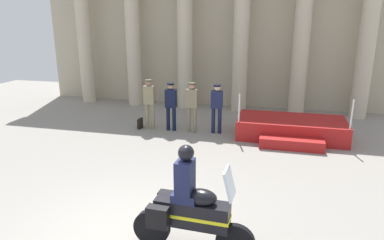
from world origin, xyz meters
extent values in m
plane|color=gray|center=(0.00, 0.00, 0.00)|extent=(28.00, 28.00, 0.00)
cube|color=#B6AB91|center=(-0.28, 10.56, 3.54)|extent=(16.14, 0.30, 7.08)
cylinder|color=beige|center=(-6.21, 9.64, 2.98)|extent=(0.64, 0.64, 5.97)
cylinder|color=beige|center=(-3.84, 9.64, 2.98)|extent=(0.64, 0.64, 5.97)
cylinder|color=beige|center=(-1.47, 9.64, 2.98)|extent=(0.64, 0.64, 5.97)
cylinder|color=beige|center=(0.91, 9.64, 2.98)|extent=(0.64, 0.64, 5.97)
cylinder|color=beige|center=(3.28, 9.64, 2.98)|extent=(0.64, 0.64, 5.97)
cylinder|color=beige|center=(5.66, 9.64, 2.98)|extent=(0.64, 0.64, 5.97)
cube|color=#A51919|center=(3.00, 6.47, 0.32)|extent=(3.46, 1.74, 0.64)
cube|color=#A51919|center=(3.00, 5.35, 0.16)|extent=(1.90, 0.50, 0.32)
cylinder|color=silver|center=(1.35, 5.68, 1.09)|extent=(0.05, 0.05, 0.90)
cylinder|color=silver|center=(4.65, 5.68, 1.09)|extent=(0.05, 0.05, 0.90)
cylinder|color=#847A5B|center=(-1.97, 6.22, 0.46)|extent=(0.13, 0.13, 0.91)
cylinder|color=#847A5B|center=(-1.75, 6.22, 0.46)|extent=(0.13, 0.13, 0.91)
cube|color=#847A5B|center=(-1.86, 6.22, 1.24)|extent=(0.39, 0.24, 0.65)
sphere|color=#997056|center=(-1.86, 6.22, 1.67)|extent=(0.21, 0.21, 0.21)
cylinder|color=#4F4937|center=(-1.86, 6.22, 1.74)|extent=(0.24, 0.24, 0.06)
cylinder|color=black|center=(-1.18, 6.22, 0.42)|extent=(0.13, 0.13, 0.84)
cylinder|color=black|center=(-0.96, 6.22, 0.42)|extent=(0.13, 0.13, 0.84)
cube|color=black|center=(-1.07, 6.22, 1.16)|extent=(0.39, 0.24, 0.64)
sphere|color=tan|center=(-1.07, 6.22, 1.58)|extent=(0.21, 0.21, 0.21)
cylinder|color=black|center=(-1.07, 6.22, 1.66)|extent=(0.24, 0.24, 0.06)
cylinder|color=#7A7056|center=(-0.42, 6.21, 0.44)|extent=(0.13, 0.13, 0.87)
cylinder|color=#7A7056|center=(-0.20, 6.21, 0.44)|extent=(0.13, 0.13, 0.87)
cube|color=#7A7056|center=(-0.31, 6.21, 1.20)|extent=(0.39, 0.24, 0.65)
sphere|color=tan|center=(-0.31, 6.21, 1.63)|extent=(0.21, 0.21, 0.21)
cylinder|color=#494334|center=(-0.31, 6.21, 1.70)|extent=(0.24, 0.24, 0.06)
cylinder|color=#191E42|center=(0.42, 6.31, 0.44)|extent=(0.13, 0.13, 0.88)
cylinder|color=#191E42|center=(0.64, 6.31, 0.44)|extent=(0.13, 0.13, 0.88)
cube|color=#191E42|center=(0.53, 6.31, 1.18)|extent=(0.39, 0.24, 0.60)
sphere|color=beige|center=(0.53, 6.31, 1.58)|extent=(0.21, 0.21, 0.21)
cylinder|color=black|center=(0.53, 6.31, 1.66)|extent=(0.24, 0.24, 0.06)
cylinder|color=black|center=(0.54, -0.07, 0.32)|extent=(0.65, 0.17, 0.64)
cube|color=black|center=(1.26, -0.10, 0.72)|extent=(1.25, 0.37, 0.44)
ellipsoid|color=black|center=(1.41, -0.11, 1.04)|extent=(0.53, 0.34, 0.26)
cube|color=yellow|center=(1.26, -0.10, 0.70)|extent=(1.27, 0.38, 0.06)
cube|color=silver|center=(1.86, -0.13, 1.34)|extent=(0.17, 0.41, 0.47)
cube|color=black|center=(0.77, 0.18, 0.72)|extent=(0.37, 0.19, 0.36)
cube|color=black|center=(0.75, -0.34, 0.72)|extent=(0.37, 0.19, 0.36)
cube|color=#191E42|center=(1.14, -0.10, 1.01)|extent=(0.41, 0.36, 0.14)
cube|color=#191E42|center=(1.14, -0.10, 1.36)|extent=(0.27, 0.37, 0.56)
sphere|color=black|center=(1.16, -0.10, 1.77)|extent=(0.26, 0.26, 0.26)
cube|color=black|center=(-2.22, 6.18, 0.18)|extent=(0.10, 0.32, 0.36)
camera|label=1|loc=(2.48, -5.01, 3.77)|focal=32.61mm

